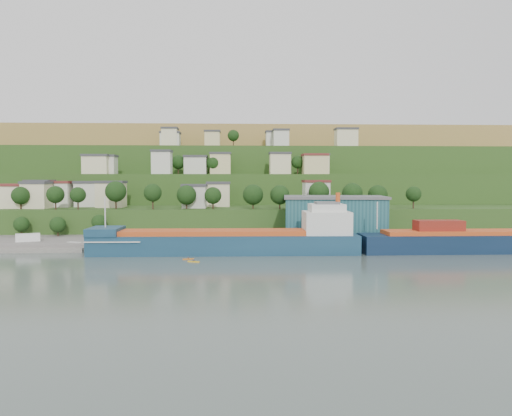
{
  "coord_description": "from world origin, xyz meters",
  "views": [
    {
      "loc": [
        6.36,
        -123.34,
        19.94
      ],
      "look_at": [
        12.41,
        15.0,
        11.97
      ],
      "focal_mm": 35.0,
      "sensor_mm": 36.0,
      "label": 1
    }
  ],
  "objects": [
    {
      "name": "cargo_ship_near",
      "position": [
        6.11,
        10.41,
        2.94
      ],
      "size": [
        71.71,
        12.03,
        18.41
      ],
      "rotation": [
        0.0,
        0.0,
        -0.01
      ],
      "color": "#13334A",
      "rests_on": "ground"
    },
    {
      "name": "kayak_orange",
      "position": [
        -5.13,
        0.57,
        0.21
      ],
      "size": [
        2.87,
        1.13,
        0.71
      ],
      "rotation": [
        0.0,
        0.0,
        0.23
      ],
      "color": "orange",
      "rests_on": "ground"
    },
    {
      "name": "kayak_yellow",
      "position": [
        -3.49,
        -3.46,
        0.22
      ],
      "size": [
        2.99,
        1.5,
        0.75
      ],
      "rotation": [
        0.0,
        0.0,
        -0.34
      ],
      "color": "gold",
      "rests_on": "ground"
    },
    {
      "name": "warehouse",
      "position": [
        37.32,
        29.64,
        8.43
      ],
      "size": [
        32.74,
        22.0,
        12.8
      ],
      "rotation": [
        0.0,
        0.0,
        -0.1
      ],
      "color": "#1C4C55",
      "rests_on": "quay"
    },
    {
      "name": "quay",
      "position": [
        20.0,
        28.0,
        0.0
      ],
      "size": [
        220.0,
        26.0,
        4.0
      ],
      "primitive_type": "cube",
      "color": "slate",
      "rests_on": "ground"
    },
    {
      "name": "caravan",
      "position": [
        -53.43,
        22.96,
        2.72
      ],
      "size": [
        7.05,
        5.0,
        3.04
      ],
      "primitive_type": "cube",
      "rotation": [
        0.0,
        0.0,
        0.39
      ],
      "color": "white",
      "rests_on": "pebble_beach"
    },
    {
      "name": "hillside",
      "position": [
        -0.03,
        168.67,
        0.08
      ],
      "size": [
        360.0,
        210.19,
        96.0
      ],
      "color": "#284719",
      "rests_on": "ground"
    },
    {
      "name": "pebble_beach",
      "position": [
        -55.0,
        22.0,
        0.0
      ],
      "size": [
        40.0,
        18.0,
        2.4
      ],
      "primitive_type": "cube",
      "color": "slate",
      "rests_on": "ground"
    },
    {
      "name": "cargo_ship_far",
      "position": [
        75.45,
        10.19,
        2.75
      ],
      "size": [
        64.1,
        11.02,
        17.4
      ],
      "rotation": [
        0.0,
        0.0,
        0.01
      ],
      "color": "#0B1E34",
      "rests_on": "ground"
    },
    {
      "name": "dinghy",
      "position": [
        -39.03,
        19.84,
        1.65
      ],
      "size": [
        4.8,
        3.29,
        0.9
      ],
      "primitive_type": "cube",
      "rotation": [
        0.0,
        0.0,
        -0.4
      ],
      "color": "silver",
      "rests_on": "pebble_beach"
    },
    {
      "name": "ground",
      "position": [
        0.0,
        0.0,
        0.0
      ],
      "size": [
        500.0,
        500.0,
        0.0
      ],
      "primitive_type": "plane",
      "color": "#43524D",
      "rests_on": "ground"
    }
  ]
}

